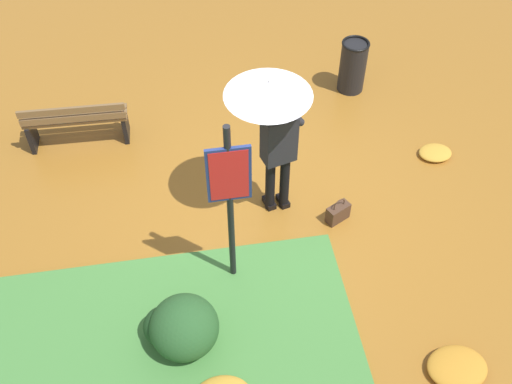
# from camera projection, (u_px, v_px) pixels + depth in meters

# --- Properties ---
(ground_plane) EXTENTS (18.00, 18.00, 0.00)m
(ground_plane) POSITION_uv_depth(u_px,v_px,m) (267.00, 204.00, 7.79)
(ground_plane) COLOR #9E6623
(person_with_umbrella) EXTENTS (0.96, 0.96, 2.04)m
(person_with_umbrella) POSITION_uv_depth(u_px,v_px,m) (273.00, 115.00, 6.61)
(person_with_umbrella) COLOR black
(person_with_umbrella) RESTS_ON ground_plane
(info_sign_post) EXTENTS (0.44, 0.07, 2.30)m
(info_sign_post) POSITION_uv_depth(u_px,v_px,m) (230.00, 192.00, 5.98)
(info_sign_post) COLOR black
(info_sign_post) RESTS_ON ground_plane
(handbag) EXTENTS (0.33, 0.26, 0.37)m
(handbag) POSITION_uv_depth(u_px,v_px,m) (338.00, 213.00, 7.53)
(handbag) COLOR #4C3323
(handbag) RESTS_ON ground_plane
(park_bench) EXTENTS (1.40, 0.40, 0.75)m
(park_bench) POSITION_uv_depth(u_px,v_px,m) (76.00, 121.00, 8.27)
(park_bench) COLOR black
(park_bench) RESTS_ON ground_plane
(trash_bin) EXTENTS (0.42, 0.42, 0.83)m
(trash_bin) POSITION_uv_depth(u_px,v_px,m) (353.00, 66.00, 9.10)
(trash_bin) COLOR black
(trash_bin) RESTS_ON ground_plane
(shrub_cluster) EXTENTS (0.79, 0.72, 0.65)m
(shrub_cluster) POSITION_uv_depth(u_px,v_px,m) (180.00, 327.00, 6.25)
(shrub_cluster) COLOR #285628
(shrub_cluster) RESTS_ON ground_plane
(leaf_pile_near_person) EXTENTS (0.63, 0.50, 0.14)m
(leaf_pile_near_person) POSITION_uv_depth(u_px,v_px,m) (457.00, 367.00, 6.20)
(leaf_pile_near_person) COLOR #C68428
(leaf_pile_near_person) RESTS_ON ground_plane
(leaf_pile_by_bench) EXTENTS (0.46, 0.37, 0.10)m
(leaf_pile_by_bench) POSITION_uv_depth(u_px,v_px,m) (435.00, 153.00, 8.36)
(leaf_pile_by_bench) COLOR gold
(leaf_pile_by_bench) RESTS_ON ground_plane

